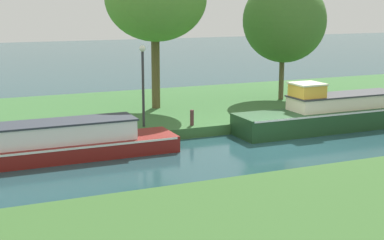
{
  "coord_description": "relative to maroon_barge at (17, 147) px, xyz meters",
  "views": [
    {
      "loc": [
        -10.8,
        -16.95,
        5.06
      ],
      "look_at": [
        -2.91,
        1.2,
        0.9
      ],
      "focal_mm": 52.17,
      "sensor_mm": 36.0,
      "label": 1
    }
  ],
  "objects": [
    {
      "name": "mooring_post_near",
      "position": [
        6.69,
        1.27,
        0.16
      ],
      "size": [
        0.15,
        0.15,
        0.61
      ],
      "primitive_type": "cylinder",
      "color": "#553132",
      "rests_on": "riverbank_far"
    },
    {
      "name": "forest_narrowboat",
      "position": [
        12.39,
        0.0,
        0.11
      ],
      "size": [
        8.12,
        1.8,
        1.98
      ],
      "color": "#1F4523",
      "rests_on": "ground_plane"
    },
    {
      "name": "willow_tree_centre",
      "position": [
        13.13,
        4.99,
        3.69
      ],
      "size": [
        3.81,
        4.42,
        5.84
      ],
      "color": "brown",
      "rests_on": "riverbank_far"
    },
    {
      "name": "maroon_barge",
      "position": [
        0.0,
        0.0,
        0.0
      ],
      "size": [
        10.5,
        1.79,
        1.26
      ],
      "color": "maroon",
      "rests_on": "ground_plane"
    },
    {
      "name": "lamp_post",
      "position": [
        4.91,
        1.83,
        1.8
      ],
      "size": [
        0.24,
        0.24,
        3.11
      ],
      "color": "#333338",
      "rests_on": "riverbank_far"
    },
    {
      "name": "mooring_post_far",
      "position": [
        15.49,
        1.27,
        0.2
      ],
      "size": [
        0.17,
        0.17,
        0.69
      ],
      "primitive_type": "cylinder",
      "color": "#423823",
      "rests_on": "riverbank_far"
    },
    {
      "name": "ground_plane",
      "position": [
        9.05,
        -1.2,
        -0.54
      ],
      "size": [
        120.0,
        120.0,
        0.0
      ],
      "primitive_type": "plane",
      "color": "#204348"
    },
    {
      "name": "riverbank_far",
      "position": [
        9.05,
        5.8,
        -0.34
      ],
      "size": [
        72.0,
        10.0,
        0.4
      ],
      "primitive_type": "cube",
      "color": "#366632",
      "rests_on": "ground_plane"
    }
  ]
}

